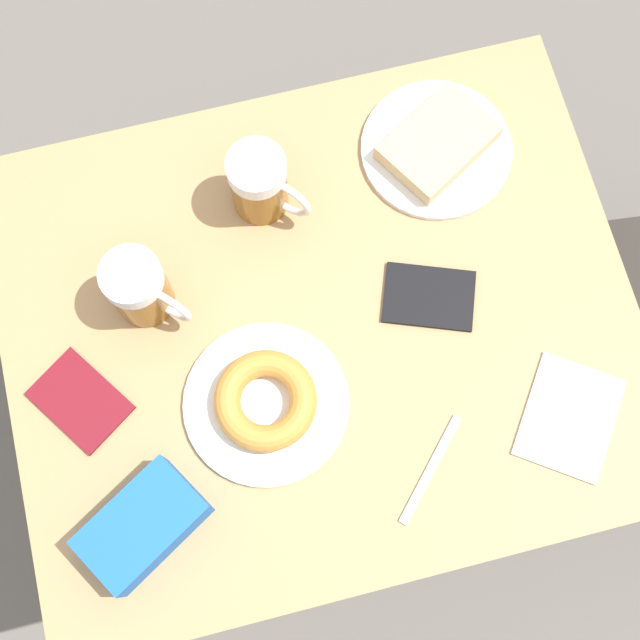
# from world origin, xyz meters

# --- Properties ---
(ground_plane) EXTENTS (8.00, 8.00, 0.00)m
(ground_plane) POSITION_xyz_m (0.00, 0.00, 0.00)
(ground_plane) COLOR #666059
(table) EXTENTS (0.73, 0.88, 0.77)m
(table) POSITION_xyz_m (0.00, 0.00, 0.69)
(table) COLOR tan
(table) RESTS_ON ground_plane
(plate_with_cake) EXTENTS (0.22, 0.22, 0.04)m
(plate_with_cake) POSITION_xyz_m (-0.21, 0.23, 0.78)
(plate_with_cake) COLOR white
(plate_with_cake) RESTS_ON table
(plate_with_donut) EXTENTS (0.23, 0.23, 0.05)m
(plate_with_donut) POSITION_xyz_m (0.09, -0.10, 0.79)
(plate_with_donut) COLOR white
(plate_with_donut) RESTS_ON table
(beer_mug_left) EXTENTS (0.10, 0.10, 0.12)m
(beer_mug_left) POSITION_xyz_m (-0.09, -0.23, 0.83)
(beer_mug_left) COLOR #8C5619
(beer_mug_left) RESTS_ON table
(beer_mug_center) EXTENTS (0.10, 0.10, 0.12)m
(beer_mug_center) POSITION_xyz_m (-0.20, -0.03, 0.83)
(beer_mug_center) COLOR #8C5619
(beer_mug_center) RESTS_ON table
(napkin_folded) EXTENTS (0.19, 0.18, 0.00)m
(napkin_folded) POSITION_xyz_m (0.21, 0.29, 0.77)
(napkin_folded) COLOR white
(napkin_folded) RESTS_ON table
(fork) EXTENTS (0.13, 0.12, 0.00)m
(fork) POSITION_xyz_m (0.23, 0.09, 0.77)
(fork) COLOR silver
(fork) RESTS_ON table
(passport_near_edge) EXTENTS (0.15, 0.14, 0.01)m
(passport_near_edge) POSITION_xyz_m (0.03, -0.34, 0.77)
(passport_near_edge) COLOR maroon
(passport_near_edge) RESTS_ON table
(passport_far_edge) EXTENTS (0.13, 0.15, 0.01)m
(passport_far_edge) POSITION_xyz_m (-0.00, 0.16, 0.77)
(passport_far_edge) COLOR black
(passport_far_edge) RESTS_ON table
(blue_pouch) EXTENTS (0.16, 0.18, 0.07)m
(blue_pouch) POSITION_xyz_m (0.21, -0.29, 0.80)
(blue_pouch) COLOR blue
(blue_pouch) RESTS_ON table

